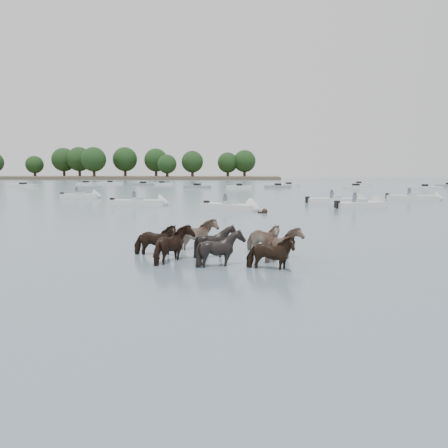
{
  "coord_description": "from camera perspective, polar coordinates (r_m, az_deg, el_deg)",
  "views": [
    {
      "loc": [
        1.98,
        -13.28,
        3.05
      ],
      "look_at": [
        0.79,
        2.97,
        1.1
      ],
      "focal_mm": 35.76,
      "sensor_mm": 36.0,
      "label": 1
    }
  ],
  "objects": [
    {
      "name": "swimming_pony",
      "position": [
        32.44,
        5.13,
        1.58
      ],
      "size": [
        0.72,
        0.44,
        0.44
      ],
      "color": "black",
      "rests_on": "ground"
    },
    {
      "name": "motorboat_a",
      "position": [
        40.25,
        -9.85,
        2.7
      ],
      "size": [
        5.35,
        1.63,
        1.92
      ],
      "rotation": [
        0.0,
        0.0,
        0.01
      ],
      "color": "silver",
      "rests_on": "ground"
    },
    {
      "name": "treeline",
      "position": [
        181.03,
        -21.47,
        7.58
      ],
      "size": [
        146.51,
        21.09,
        12.36
      ],
      "color": "#382619",
      "rests_on": "ground"
    },
    {
      "name": "motorboat_c",
      "position": [
        43.81,
        15.09,
        2.89
      ],
      "size": [
        6.2,
        2.47,
        1.92
      ],
      "rotation": [
        0.0,
        0.0,
        0.15
      ],
      "color": "silver",
      "rests_on": "ground"
    },
    {
      "name": "motorboat_e",
      "position": [
        51.11,
        23.86,
        3.07
      ],
      "size": [
        5.76,
        3.53,
        1.92
      ],
      "rotation": [
        0.0,
        0.0,
        -0.38
      ],
      "color": "silver",
      "rests_on": "ground"
    },
    {
      "name": "motorboat_f",
      "position": [
        52.37,
        -17.19,
        3.43
      ],
      "size": [
        4.71,
        1.93,
        1.92
      ],
      "rotation": [
        0.0,
        0.0,
        0.08
      ],
      "color": "silver",
      "rests_on": "ground"
    },
    {
      "name": "ground",
      "position": [
        13.77,
        -4.23,
        -6.0
      ],
      "size": [
        400.0,
        400.0,
        0.0
      ],
      "primitive_type": "plane",
      "color": "slate",
      "rests_on": "ground"
    },
    {
      "name": "pony_herd",
      "position": [
        15.55,
        -0.71,
        -2.76
      ],
      "size": [
        6.18,
        4.78,
        1.46
      ],
      "color": "black",
      "rests_on": "ground"
    },
    {
      "name": "shoreline",
      "position": [
        178.46,
        -19.71,
        5.61
      ],
      "size": [
        160.0,
        30.0,
        1.0
      ],
      "primitive_type": "cube",
      "color": "#4C4233",
      "rests_on": "ground"
    },
    {
      "name": "motorboat_b",
      "position": [
        34.4,
        1.81,
        2.11
      ],
      "size": [
        5.17,
        3.96,
        1.92
      ],
      "rotation": [
        0.0,
        0.0,
        -0.54
      ],
      "color": "silver",
      "rests_on": "ground"
    },
    {
      "name": "distant_flotilla",
      "position": [
        85.22,
        2.98,
        4.94
      ],
      "size": [
        105.4,
        23.67,
        0.93
      ],
      "color": "gray",
      "rests_on": "ground"
    },
    {
      "name": "motorboat_d",
      "position": [
        39.06,
        17.76,
        2.35
      ],
      "size": [
        5.11,
        3.6,
        1.92
      ],
      "rotation": [
        0.0,
        0.0,
        0.46
      ],
      "color": "silver",
      "rests_on": "ground"
    }
  ]
}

